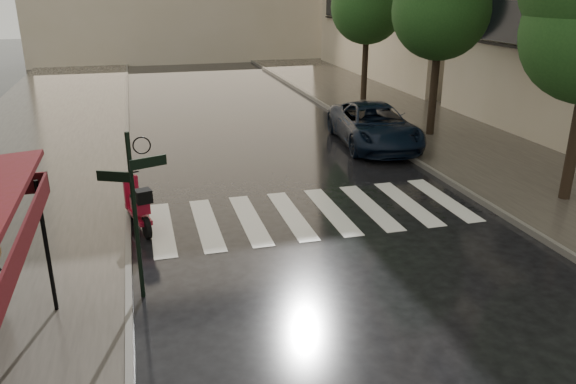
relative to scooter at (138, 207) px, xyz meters
name	(u,v)px	position (x,y,z in m)	size (l,w,h in m)	color
sidewalk_near	(27,165)	(-3.32, 5.85, -0.50)	(6.00, 60.00, 0.12)	#38332D
sidewalk_far	(447,134)	(11.43, 5.85, -0.50)	(5.50, 60.00, 0.12)	#38332D
curb_near	(128,157)	(-0.27, 5.85, -0.48)	(0.12, 60.00, 0.16)	#595651
curb_far	(379,139)	(8.63, 5.85, -0.48)	(0.12, 60.00, 0.16)	#595651
crosswalk	(311,213)	(4.15, -0.15, -0.55)	(7.85, 3.20, 0.01)	silver
signpost	(134,203)	(-0.02, -3.15, 1.28)	(1.17, 0.29, 3.10)	black
scooter	(138,207)	(0.00, 0.00, 0.00)	(0.74, 1.79, 1.20)	black
parked_car	(374,125)	(8.18, 5.36, 0.16)	(2.38, 5.17, 1.44)	black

